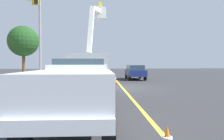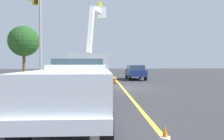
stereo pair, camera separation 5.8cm
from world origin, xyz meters
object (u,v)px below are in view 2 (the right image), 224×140
(passing_minivan, at_px, (135,71))
(traffic_cone_mid_front, at_px, (115,79))
(service_pickup_truck, at_px, (74,89))
(utility_bucket_truck, at_px, (91,67))
(traffic_signal_mast, at_px, (36,15))

(passing_minivan, height_order, traffic_cone_mid_front, passing_minivan)
(service_pickup_truck, bearing_deg, utility_bucket_truck, -3.94)
(utility_bucket_truck, distance_m, traffic_cone_mid_front, 4.72)
(utility_bucket_truck, xyz_separation_m, service_pickup_truck, (-9.90, 0.68, -0.49))
(utility_bucket_truck, distance_m, traffic_signal_mast, 7.51)
(service_pickup_truck, height_order, traffic_signal_mast, traffic_signal_mast)
(service_pickup_truck, distance_m, passing_minivan, 19.20)
(utility_bucket_truck, relative_size, traffic_cone_mid_front, 11.24)
(service_pickup_truck, bearing_deg, traffic_cone_mid_front, -12.45)
(traffic_cone_mid_front, distance_m, traffic_signal_mast, 9.28)
(service_pickup_truck, relative_size, traffic_cone_mid_front, 7.71)
(traffic_cone_mid_front, xyz_separation_m, traffic_signal_mast, (-0.44, 7.21, 5.82))
(utility_bucket_truck, xyz_separation_m, traffic_signal_mast, (3.46, 4.85, 4.58))
(service_pickup_truck, distance_m, traffic_cone_mid_front, 14.15)
(service_pickup_truck, xyz_separation_m, traffic_signal_mast, (13.36, 4.17, 5.07))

